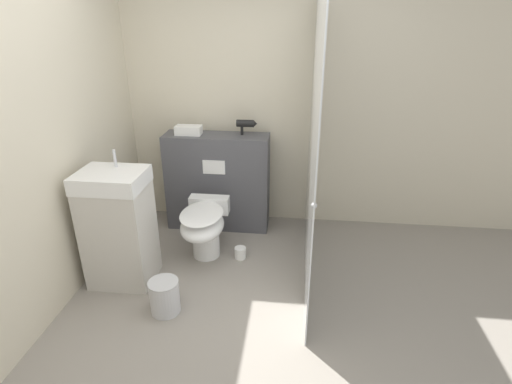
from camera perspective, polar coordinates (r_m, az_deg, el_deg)
The scene contains 10 objects.
ground_plane at distance 2.92m, azimuth -3.25°, elevation -21.39°, with size 12.00×12.00×0.00m, color gray.
wall_back at distance 4.10m, azimuth 0.99°, elevation 12.37°, with size 8.00×0.06×2.50m.
partition_panel at distance 4.14m, azimuth -5.45°, elevation 1.48°, with size 1.05×0.33×1.00m.
shower_glass at distance 3.19m, azimuth 8.02°, elevation 5.88°, with size 0.04×1.88×2.19m.
toilet at distance 3.65m, azimuth -7.43°, elevation -4.89°, with size 0.38×0.63×0.51m.
sink_vanity at distance 3.44m, azimuth -19.02°, elevation -4.87°, with size 0.51×0.42×1.12m.
hair_drier at distance 3.94m, azimuth -1.42°, elevation 9.70°, with size 0.20×0.07×0.15m.
folded_towel at distance 4.02m, azimuth -9.61°, elevation 8.71°, with size 0.25×0.14×0.09m.
spare_toilet_roll at distance 3.75m, azimuth -2.26°, elevation -8.67°, with size 0.11×0.11×0.11m.
waste_bin at distance 3.18m, azimuth -12.92°, elevation -14.35°, with size 0.23×0.23×0.27m.
Camera 1 is at (0.38, -2.02, 2.07)m, focal length 28.00 mm.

